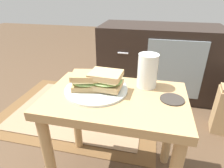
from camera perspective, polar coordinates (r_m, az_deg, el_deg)
side_table at (r=0.79m, az=0.87°, el=-9.23°), size 0.56×0.36×0.46m
tv_cabinet at (r=1.67m, az=13.70°, el=6.98°), size 0.96×0.46×0.58m
area_rug at (r=1.48m, az=-9.50°, el=-7.67°), size 1.15×0.83×0.01m
plate at (r=0.78m, az=-4.78°, el=-1.63°), size 0.26×0.26×0.01m
sandwich_front at (r=0.77m, az=-7.85°, el=1.02°), size 0.14×0.12×0.07m
sandwich_back at (r=0.75m, az=-1.88°, el=1.26°), size 0.14×0.12×0.07m
beer_glass at (r=0.80m, az=10.72°, el=3.75°), size 0.08×0.08×0.14m
coaster at (r=0.75m, az=17.81°, el=-4.44°), size 0.09×0.09×0.01m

